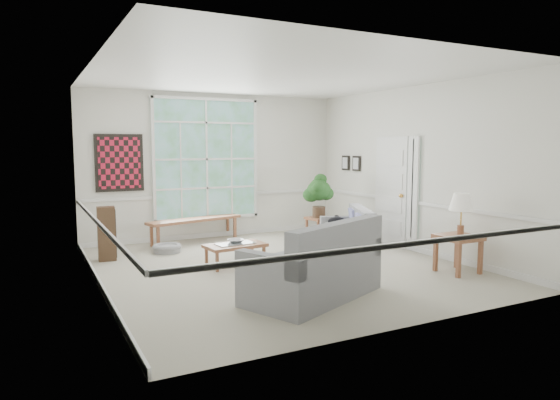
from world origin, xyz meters
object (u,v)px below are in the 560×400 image
object	(u,v)px
loveseat_right	(346,230)
side_table	(458,254)
end_table	(320,228)
coffee_table	(235,255)
loveseat_front	(313,259)

from	to	relation	value
loveseat_right	side_table	xyz separation A→B (m)	(0.66, -2.03, -0.11)
end_table	loveseat_right	bearing A→B (deg)	-99.20
loveseat_right	coffee_table	bearing A→B (deg)	-153.18
coffee_table	end_table	bearing A→B (deg)	23.16
loveseat_front	side_table	xyz separation A→B (m)	(2.60, 0.05, -0.21)
loveseat_right	coffee_table	size ratio (longest dim) A/B	1.55
loveseat_front	side_table	bearing A→B (deg)	-22.38
coffee_table	side_table	world-z (taller)	side_table
loveseat_right	coffee_table	xyz separation A→B (m)	(-2.19, -0.08, -0.22)
loveseat_front	coffee_table	bearing A→B (deg)	73.61
loveseat_front	coffee_table	world-z (taller)	loveseat_front
loveseat_right	side_table	distance (m)	2.13
loveseat_front	end_table	size ratio (longest dim) A/B	3.94
end_table	side_table	size ratio (longest dim) A/B	0.81
loveseat_front	coffee_table	xyz separation A→B (m)	(-0.25, 2.00, -0.32)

